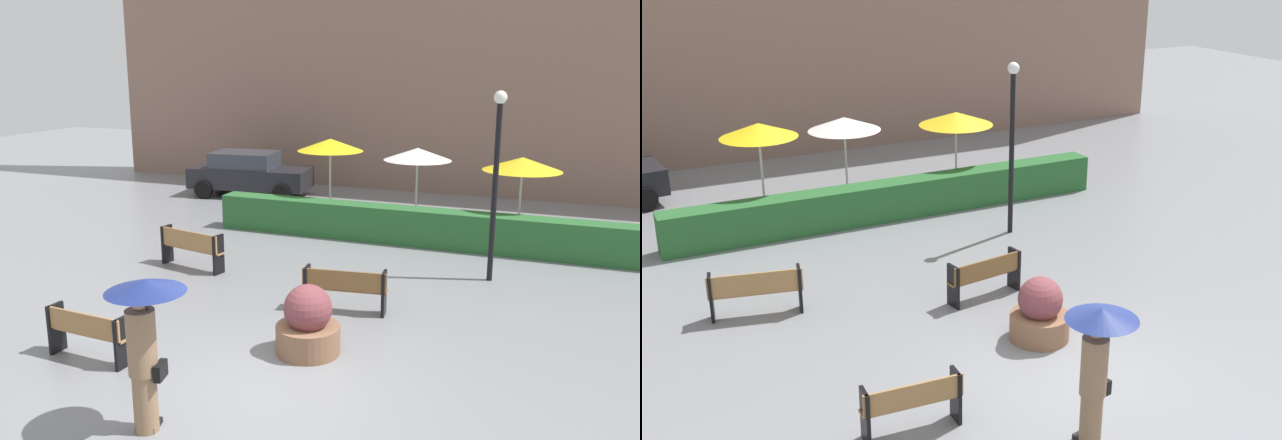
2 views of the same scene
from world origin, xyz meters
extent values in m
plane|color=gray|center=(0.00, 0.00, 0.00)|extent=(60.00, 60.00, 0.00)
cube|color=#9E7242|center=(-4.10, 4.48, 0.47)|extent=(1.77, 0.59, 0.04)
cube|color=#9E7242|center=(-4.13, 4.35, 0.70)|extent=(1.73, 0.40, 0.42)
cube|color=black|center=(-4.91, 4.63, 0.46)|extent=(0.13, 0.34, 0.91)
cube|color=black|center=(-3.31, 4.29, 0.46)|extent=(0.13, 0.34, 0.91)
cube|color=#9E7242|center=(-3.01, -0.33, 0.46)|extent=(1.53, 0.33, 0.04)
cube|color=#9E7242|center=(-3.02, -0.47, 0.66)|extent=(1.52, 0.14, 0.36)
cube|color=black|center=(-3.71, -0.30, 0.42)|extent=(0.08, 0.34, 0.84)
cube|color=black|center=(-2.31, -0.39, 0.42)|extent=(0.08, 0.34, 0.84)
cube|color=brown|center=(0.12, 3.19, 0.46)|extent=(1.65, 0.48, 0.04)
cube|color=brown|center=(0.14, 3.04, 0.67)|extent=(1.62, 0.27, 0.38)
cube|color=black|center=(-0.62, 3.07, 0.43)|extent=(0.11, 0.37, 0.86)
cube|color=black|center=(0.87, 3.28, 0.43)|extent=(0.11, 0.37, 0.86)
cylinder|color=#8C6B4C|center=(-0.86, -1.78, 0.40)|extent=(0.32, 0.32, 0.81)
cube|color=black|center=(-0.88, -1.72, 0.04)|extent=(0.33, 0.37, 0.08)
cylinder|color=#8C6B4C|center=(-0.86, -1.78, 1.25)|extent=(0.38, 0.38, 0.87)
sphere|color=tan|center=(-0.86, -1.78, 1.79)|extent=(0.21, 0.21, 0.21)
cube|color=black|center=(-0.66, -1.71, 0.86)|extent=(0.16, 0.30, 0.22)
cylinder|color=black|center=(-0.77, -1.76, 1.56)|extent=(0.02, 0.02, 0.90)
cone|color=navy|center=(-0.77, -1.76, 2.01)|extent=(1.03, 1.03, 0.16)
cylinder|color=brown|center=(0.18, 1.21, 0.24)|extent=(1.08, 1.08, 0.48)
sphere|color=brown|center=(0.18, 1.21, 0.77)|extent=(0.81, 0.81, 0.81)
cylinder|color=black|center=(2.46, 6.13, 1.93)|extent=(0.12, 0.12, 3.86)
sphere|color=white|center=(2.46, 6.13, 3.98)|extent=(0.28, 0.28, 0.28)
cylinder|color=silver|center=(-2.64, 9.62, 1.18)|extent=(0.06, 0.06, 2.35)
cone|color=yellow|center=(-2.64, 9.62, 2.35)|extent=(1.91, 1.91, 0.35)
cylinder|color=silver|center=(-0.23, 10.28, 1.06)|extent=(0.06, 0.06, 2.12)
cone|color=white|center=(-0.23, 10.28, 2.12)|extent=(1.93, 1.93, 0.35)
cylinder|color=silver|center=(2.71, 9.54, 1.06)|extent=(0.06, 0.06, 2.11)
cone|color=yellow|center=(2.71, 9.54, 2.11)|extent=(2.03, 2.03, 0.35)
cube|color=#28602D|center=(0.37, 8.40, 0.48)|extent=(11.47, 0.70, 0.96)
cylinder|color=black|center=(-5.25, 11.82, 0.32)|extent=(0.66, 0.30, 0.64)
camera|label=1|loc=(4.16, -8.24, 4.75)|focal=37.37mm
camera|label=2|loc=(-6.93, -9.58, 6.91)|focal=44.91mm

